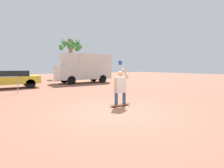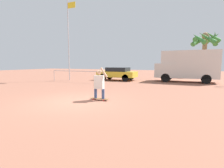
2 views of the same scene
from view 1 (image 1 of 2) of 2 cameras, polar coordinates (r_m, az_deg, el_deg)
The scene contains 7 objects.
ground_plane at distance 6.31m, azimuth 0.69°, elevation -9.38°, with size 80.00×80.00×0.00m, color #935B47.
skateboard at distance 7.39m, azimuth 2.69°, elevation -6.61°, with size 0.93×0.24×0.09m.
person_skateboarder at distance 7.26m, azimuth 2.71°, elevation -0.61°, with size 0.75×0.22×1.51m.
camper_van at distance 18.44m, azimuth -8.97°, elevation 5.40°, with size 5.54×2.24×2.96m.
parked_car_yellow at distance 15.51m, azimuth -30.09°, elevation 1.52°, with size 4.05×1.81×1.36m.
palm_tree_near_van at distance 26.87m, azimuth -13.37°, elevation 11.89°, with size 3.70×3.69×5.92m.
street_sign at distance 18.96m, azimuth 2.68°, elevation 5.10°, with size 0.44×0.06×2.32m.
Camera 1 is at (-3.49, -5.00, 1.62)m, focal length 28.00 mm.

